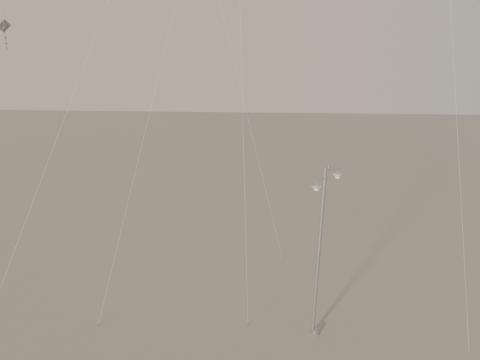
{
  "coord_description": "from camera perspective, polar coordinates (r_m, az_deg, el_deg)",
  "views": [
    {
      "loc": [
        3.54,
        -22.02,
        15.94
      ],
      "look_at": [
        1.77,
        5.0,
        8.13
      ],
      "focal_mm": 40.0,
      "sensor_mm": 36.0,
      "label": 1
    }
  ],
  "objects": [
    {
      "name": "street_lamp",
      "position": [
        27.92,
        8.55,
        -7.13
      ],
      "size": [
        1.56,
        0.87,
        9.41
      ],
      "color": "#999CA2",
      "rests_on": "ground"
    },
    {
      "name": "kite_3",
      "position": [
        26.91,
        -14.17,
        17.0
      ],
      "size": [
        7.41,
        10.41,
        22.1
      ],
      "rotation": [
        0.0,
        0.0,
        0.03
      ],
      "color": "maroon",
      "rests_on": "ground"
    },
    {
      "name": "kite_1",
      "position": [
        33.28,
        -7.05,
        17.25
      ],
      "size": [
        4.79,
        9.62,
        22.0
      ],
      "rotation": [
        0.0,
        0.0,
        -0.46
      ],
      "color": "#322D29",
      "rests_on": "ground"
    }
  ]
}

